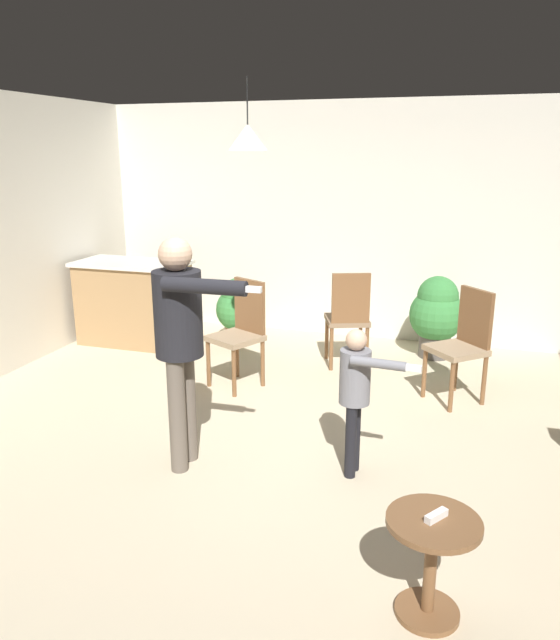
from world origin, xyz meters
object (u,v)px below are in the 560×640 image
(dining_chair_near_wall, at_px, (463,341))
(person_adult, at_px, (181,329))
(potted_plant_corner, at_px, (238,308))
(person_child, at_px, (356,386))
(spare_remote_on_table, at_px, (436,516))
(dining_chair_by_counter, at_px, (241,329))
(potted_plant_by_wall, at_px, (437,313))
(side_table_by_couch, at_px, (431,556))
(kitchen_counter, at_px, (134,302))
(dining_chair_centre_back, at_px, (348,315))

(dining_chair_near_wall, bearing_deg, person_adult, 91.70)
(potted_plant_corner, bearing_deg, person_child, -53.88)
(potted_plant_corner, distance_m, spare_remote_on_table, 4.42)
(dining_chair_by_counter, bearing_deg, person_adult, 123.14)
(potted_plant_corner, height_order, potted_plant_by_wall, potted_plant_by_wall)
(potted_plant_by_wall, bearing_deg, person_child, -97.82)
(potted_plant_by_wall, distance_m, spare_remote_on_table, 3.90)
(side_table_by_couch, distance_m, potted_plant_by_wall, 3.91)
(kitchen_counter, relative_size, dining_chair_centre_back, 1.26)
(side_table_by_couch, bearing_deg, person_adult, 150.92)
(dining_chair_near_wall, height_order, potted_plant_corner, dining_chair_near_wall)
(dining_chair_centre_back, xyz_separation_m, spare_remote_on_table, (1.06, -3.30, -0.01))
(person_adult, xyz_separation_m, potted_plant_by_wall, (1.52, 2.93, -0.52))
(kitchen_counter, relative_size, dining_chair_by_counter, 1.26)
(dining_chair_near_wall, relative_size, potted_plant_corner, 1.31)
(person_adult, height_order, potted_plant_corner, person_adult)
(person_child, relative_size, potted_plant_by_wall, 1.17)
(spare_remote_on_table, bearing_deg, dining_chair_near_wall, 88.68)
(dining_chair_near_wall, bearing_deg, dining_chair_centre_back, 21.05)
(spare_remote_on_table, bearing_deg, side_table_by_couch, -147.07)
(side_table_by_couch, distance_m, dining_chair_near_wall, 2.77)
(potted_plant_corner, bearing_deg, spare_remote_on_table, -56.79)
(side_table_by_couch, bearing_deg, kitchen_counter, 136.48)
(dining_chair_centre_back, bearing_deg, spare_remote_on_table, -92.64)
(kitchen_counter, bearing_deg, dining_chair_near_wall, -9.60)
(dining_chair_by_counter, xyz_separation_m, potted_plant_by_wall, (1.70, 1.38, -0.06))
(dining_chair_by_counter, height_order, dining_chair_centre_back, same)
(kitchen_counter, relative_size, person_child, 1.22)
(person_adult, xyz_separation_m, spare_remote_on_table, (1.75, -0.96, -0.46))
(dining_chair_near_wall, bearing_deg, kitchen_counter, 37.41)
(potted_plant_by_wall, bearing_deg, person_adult, -117.45)
(dining_chair_by_counter, bearing_deg, person_child, 161.89)
(dining_chair_by_counter, bearing_deg, potted_plant_by_wall, -114.26)
(dining_chair_near_wall, bearing_deg, spare_remote_on_table, 135.69)
(dining_chair_centre_back, bearing_deg, person_adult, -126.78)
(potted_plant_corner, xyz_separation_m, spare_remote_on_table, (2.42, -3.70, 0.12))
(dining_chair_by_counter, distance_m, dining_chair_near_wall, 2.00)
(potted_plant_corner, relative_size, potted_plant_by_wall, 0.86)
(person_adult, height_order, spare_remote_on_table, person_adult)
(side_table_by_couch, relative_size, potted_plant_by_wall, 0.59)
(person_adult, distance_m, spare_remote_on_table, 2.05)
(person_adult, distance_m, potted_plant_corner, 2.88)
(person_child, bearing_deg, dining_chair_centre_back, -163.48)
(kitchen_counter, distance_m, side_table_by_couch, 4.90)
(potted_plant_by_wall, bearing_deg, dining_chair_near_wall, -75.77)
(kitchen_counter, bearing_deg, person_child, -36.21)
(person_child, xyz_separation_m, dining_chair_centre_back, (-0.47, 2.11, -0.10))
(side_table_by_couch, xyz_separation_m, dining_chair_near_wall, (0.07, 2.76, 0.22))
(person_adult, bearing_deg, person_child, 99.68)
(dining_chair_by_counter, bearing_deg, dining_chair_near_wall, -146.47)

